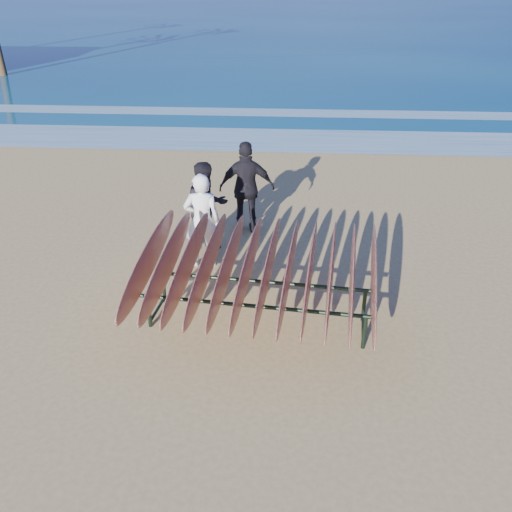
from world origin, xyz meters
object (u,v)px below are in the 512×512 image
(person_dark_a, at_px, (207,208))
(person_dark_b, at_px, (247,188))
(surfboard_rack, at_px, (257,271))
(person_white, at_px, (202,221))

(person_dark_a, relative_size, person_dark_b, 0.93)
(person_dark_b, bearing_deg, surfboard_rack, 92.17)
(surfboard_rack, relative_size, person_white, 2.10)
(person_dark_a, height_order, person_dark_b, person_dark_b)
(person_dark_a, bearing_deg, person_dark_b, 17.01)
(person_white, height_order, person_dark_a, person_dark_a)
(surfboard_rack, height_order, person_dark_b, person_dark_b)
(surfboard_rack, xyz_separation_m, person_white, (-1.02, 1.69, -0.04))
(surfboard_rack, bearing_deg, person_white, 127.03)
(surfboard_rack, xyz_separation_m, person_dark_b, (-0.40, 3.09, 0.02))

